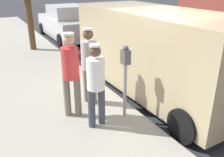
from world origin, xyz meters
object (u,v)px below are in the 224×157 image
object	(u,v)px
parking_meter_near	(125,70)
pedestrian_in_white	(96,81)
parked_van	(155,50)
pedestrian_in_red	(71,70)
parked_sedan_behind	(67,23)
pedestrian_in_gray	(89,62)

from	to	relation	value
parking_meter_near	pedestrian_in_white	xyz separation A→B (m)	(0.67, 0.05, -0.10)
pedestrian_in_white	parked_van	xyz separation A→B (m)	(-2.17, -1.02, 0.07)
parking_meter_near	pedestrian_in_red	world-z (taller)	pedestrian_in_red
pedestrian_in_red	parked_sedan_behind	distance (m)	8.12
parking_meter_near	pedestrian_in_gray	size ratio (longest dim) A/B	0.87
pedestrian_in_red	pedestrian_in_gray	size ratio (longest dim) A/B	1.01
parking_meter_near	parked_sedan_behind	size ratio (longest dim) A/B	0.34
parked_van	parked_sedan_behind	world-z (taller)	parked_van
pedestrian_in_white	pedestrian_in_gray	bearing A→B (deg)	-106.23
parking_meter_near	pedestrian_in_white	size ratio (longest dim) A/B	0.93
parking_meter_near	parked_sedan_behind	bearing A→B (deg)	-100.74
parking_meter_near	pedestrian_in_white	world-z (taller)	pedestrian_in_white
parking_meter_near	pedestrian_in_gray	distance (m)	0.98
pedestrian_in_white	pedestrian_in_gray	distance (m)	0.98
pedestrian_in_red	parked_sedan_behind	size ratio (longest dim) A/B	0.40
pedestrian_in_gray	parking_meter_near	bearing A→B (deg)	113.76
pedestrian_in_gray	parked_sedan_behind	bearing A→B (deg)	-104.90
pedestrian_in_white	pedestrian_in_red	world-z (taller)	pedestrian_in_red
pedestrian_in_red	parked_van	bearing A→B (deg)	-169.77
parked_van	parked_sedan_behind	distance (m)	7.28
pedestrian_in_gray	parked_van	size ratio (longest dim) A/B	0.33
pedestrian_in_white	parked_van	distance (m)	2.40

